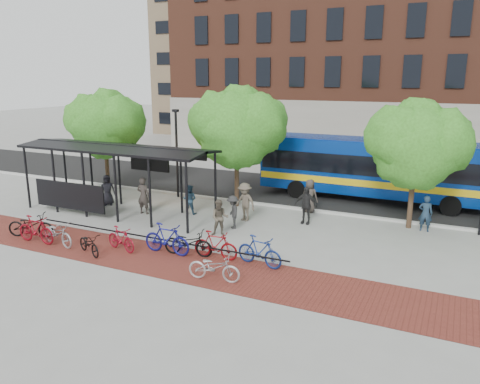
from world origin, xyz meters
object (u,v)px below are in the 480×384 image
at_px(lamp_post_left, 177,151).
at_px(pedestrian_1, 143,196).
at_px(bike_8, 188,243).
at_px(tree_a, 106,122).
at_px(tree_c, 418,142).
at_px(tree_b, 239,125).
at_px(pedestrian_0, 107,190).
at_px(bus_shelter, 114,156).
at_px(bike_0, 31,225).
at_px(pedestrian_4, 306,205).
at_px(bike_10, 214,267).
at_px(pedestrian_9, 233,212).
at_px(bus, 375,166).
at_px(bike_7, 167,239).
at_px(pedestrian_2, 190,199).
at_px(bike_1, 36,230).
at_px(bike_4, 89,244).
at_px(pedestrian_6, 310,196).
at_px(pedestrian_8, 220,218).
at_px(bike_5, 121,239).
at_px(bike_11, 260,251).
at_px(bike_2, 58,233).
at_px(pedestrian_3, 245,202).
at_px(bike_9, 216,245).
at_px(pedestrian_7, 426,213).

relative_size(lamp_post_left, pedestrian_1, 2.66).
bearing_deg(bike_8, tree_a, 45.12).
bearing_deg(tree_c, tree_a, 180.00).
height_order(tree_b, pedestrian_0, tree_b).
xyz_separation_m(bus_shelter, bike_0, (-0.88, -4.76, -2.45)).
relative_size(tree_b, lamp_post_left, 1.26).
bearing_deg(pedestrian_4, bike_10, -96.06).
bearing_deg(pedestrian_9, bus, 113.66).
distance_m(bike_7, pedestrian_9, 4.16).
bearing_deg(bike_8, pedestrian_2, 21.81).
bearing_deg(bike_1, bike_0, 60.74).
xyz_separation_m(bike_4, pedestrian_6, (6.18, 9.55, 0.44)).
distance_m(pedestrian_2, pedestrian_6, 6.25).
xyz_separation_m(bike_10, pedestrian_4, (0.88, 7.65, 0.42)).
xyz_separation_m(bike_1, bike_4, (2.98, -0.05, -0.16)).
xyz_separation_m(tree_b, pedestrian_1, (-3.79, -3.47, -3.50)).
height_order(bike_0, pedestrian_4, pedestrian_4).
relative_size(pedestrian_1, pedestrian_8, 1.16).
relative_size(tree_a, tree_c, 1.04).
relative_size(bike_4, pedestrian_9, 1.06).
distance_m(bike_10, pedestrian_0, 11.83).
bearing_deg(bike_7, tree_c, -47.06).
distance_m(tree_c, bike_0, 17.72).
height_order(bus, bike_5, bus).
height_order(bike_11, pedestrian_1, pedestrian_1).
height_order(bike_7, pedestrian_2, pedestrian_2).
height_order(lamp_post_left, bike_4, lamp_post_left).
bearing_deg(bus_shelter, tree_a, 134.60).
distance_m(bike_4, bike_5, 1.25).
bearing_deg(pedestrian_4, bike_0, -145.22).
bearing_deg(pedestrian_8, bike_2, -166.73).
bearing_deg(pedestrian_8, tree_b, 83.66).
xyz_separation_m(pedestrian_0, pedestrian_3, (8.09, 0.59, 0.10)).
xyz_separation_m(tree_a, bike_1, (3.73, -9.05, -3.64)).
bearing_deg(bike_2, bus, -26.59).
xyz_separation_m(pedestrian_0, pedestrian_4, (10.94, 1.43, 0.07)).
bearing_deg(bus_shelter, bike_10, -31.62).
xyz_separation_m(tree_c, bike_9, (-6.50, -7.34, -3.50)).
bearing_deg(bus, pedestrian_3, -126.06).
relative_size(bus_shelter, bike_2, 5.27).
height_order(bike_4, pedestrian_2, pedestrian_2).
bearing_deg(pedestrian_4, bike_1, -141.25).
bearing_deg(bike_0, bike_9, -101.20).
bearing_deg(pedestrian_3, bike_10, -58.97).
bearing_deg(bike_0, bike_7, -102.04).
xyz_separation_m(tree_a, tree_b, (9.00, 0.00, 0.22)).
bearing_deg(bike_10, bike_7, 56.87).
relative_size(bike_11, pedestrian_6, 1.10).
distance_m(pedestrian_0, pedestrian_4, 11.03).
bearing_deg(pedestrian_7, bike_0, 26.43).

